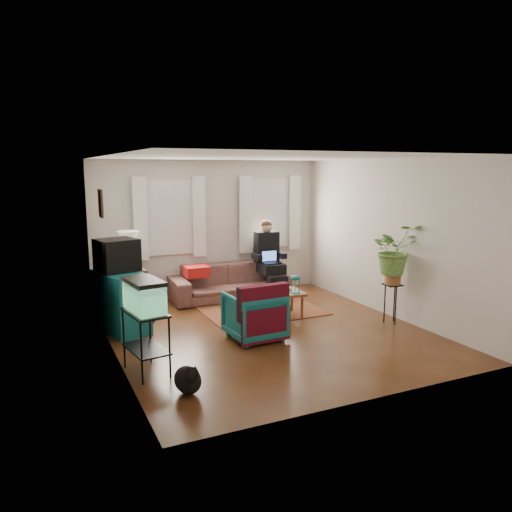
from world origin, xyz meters
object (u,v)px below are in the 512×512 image
aquarium_stand (146,342)px  plant_stand (391,303)px  coffee_table (272,305)px  armchair (254,313)px  sofa (230,276)px  dresser (121,301)px  side_table (131,290)px

aquarium_stand → plant_stand: aquarium_stand is taller
coffee_table → armchair: bearing=-124.2°
sofa → aquarium_stand: sofa is taller
coffee_table → plant_stand: 1.92m
dresser → sofa: bearing=10.1°
armchair → plant_stand: 2.32m
armchair → coffee_table: armchair is taller
sofa → coffee_table: size_ratio=2.17×
armchair → plant_stand: armchair is taller
sofa → side_table: bearing=-176.1°
armchair → dresser: bearing=-37.8°
side_table → coffee_table: size_ratio=0.71×
armchair → sofa: bearing=-105.8°
sofa → armchair: sofa is taller
aquarium_stand → armchair: aquarium_stand is taller
aquarium_stand → sofa: bearing=43.3°
side_table → coffee_table: 2.47m
side_table → aquarium_stand: size_ratio=0.96×
dresser → coffee_table: bearing=-24.3°
side_table → aquarium_stand: 2.80m
aquarium_stand → plant_stand: (4.00, 0.35, -0.07)m
side_table → dresser: (-0.34, -1.03, 0.09)m
side_table → plant_stand: side_table is taller
side_table → armchair: size_ratio=0.96×
dresser → armchair: (1.68, -1.18, -0.08)m
aquarium_stand → coffee_table: (2.39, 1.40, -0.17)m
dresser → coffee_table: (2.38, -0.35, -0.24)m
sofa → aquarium_stand: (-2.21, -2.83, -0.05)m
plant_stand → dresser: bearing=160.6°
side_table → coffee_table: (2.04, -1.38, -0.15)m
armchair → aquarium_stand: bearing=16.0°
sofa → armchair: (-0.52, -2.26, -0.06)m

